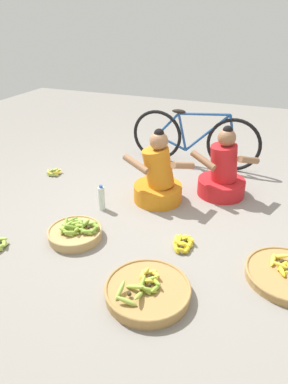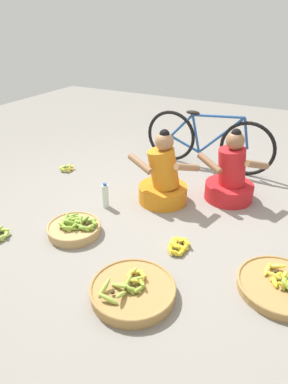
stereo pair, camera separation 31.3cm
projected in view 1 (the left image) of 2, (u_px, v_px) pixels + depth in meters
ground_plane at (151, 214)px, 3.46m from camera, size 10.00×10.00×0.00m
vendor_woman_front at (158, 179)px, 3.60m from camera, size 0.71×0.52×0.80m
vendor_woman_behind at (223, 174)px, 3.72m from camera, size 0.71×0.56×0.79m
bicycle_leaning at (194, 139)px, 4.42m from camera, size 1.70×0.08×0.73m
banana_basket_back_center at (75, 232)px, 3.07m from camera, size 0.49×0.49×0.17m
banana_basket_near_vendor at (288, 274)px, 2.60m from camera, size 0.64×0.64×0.15m
banana_basket_back_right at (148, 290)px, 2.44m from camera, size 0.63×0.63×0.17m
loose_bananas_mid_left at (183, 243)px, 2.97m from camera, size 0.21×0.29×0.09m
loose_bananas_front_left at (53, 172)px, 4.29m from camera, size 0.21×0.23×0.09m
water_bottle at (102, 198)px, 3.49m from camera, size 0.07×0.07×0.27m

